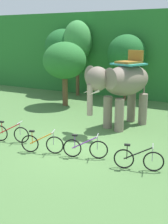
{
  "coord_description": "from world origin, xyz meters",
  "views": [
    {
      "loc": [
        5.82,
        -9.64,
        4.47
      ],
      "look_at": [
        -0.02,
        1.0,
        1.3
      ],
      "focal_mm": 47.02,
      "sensor_mm": 36.0,
      "label": 1
    }
  ],
  "objects_px": {
    "bike_red": "(11,133)",
    "bike_black": "(138,159)",
    "tree_center_left": "(126,54)",
    "tree_far_left": "(63,47)",
    "bike_purple": "(85,148)",
    "tree_right": "(77,42)",
    "tree_center_right": "(65,61)",
    "bike_orange": "(42,144)",
    "elephant": "(122,84)"
  },
  "relations": [
    {
      "from": "tree_center_right",
      "to": "bike_black",
      "type": "distance_m",
      "value": 10.42
    },
    {
      "from": "bike_red",
      "to": "bike_black",
      "type": "bearing_deg",
      "value": 0.19
    },
    {
      "from": "tree_center_right",
      "to": "bike_orange",
      "type": "height_order",
      "value": "tree_center_right"
    },
    {
      "from": "tree_far_left",
      "to": "bike_purple",
      "type": "distance_m",
      "value": 13.32
    },
    {
      "from": "tree_right",
      "to": "bike_red",
      "type": "height_order",
      "value": "tree_right"
    },
    {
      "from": "tree_center_right",
      "to": "bike_black",
      "type": "relative_size",
      "value": 2.47
    },
    {
      "from": "tree_center_left",
      "to": "bike_black",
      "type": "bearing_deg",
      "value": -66.56
    },
    {
      "from": "bike_black",
      "to": "bike_red",
      "type": "bearing_deg",
      "value": -179.81
    },
    {
      "from": "bike_purple",
      "to": "bike_black",
      "type": "bearing_deg",
      "value": -0.64
    },
    {
      "from": "bike_red",
      "to": "bike_orange",
      "type": "xyz_separation_m",
      "value": [
        1.94,
        -0.35,
        0.0
      ]
    },
    {
      "from": "bike_orange",
      "to": "bike_red",
      "type": "bearing_deg",
      "value": 169.92
    },
    {
      "from": "tree_right",
      "to": "tree_center_left",
      "type": "relative_size",
      "value": 1.22
    },
    {
      "from": "tree_center_right",
      "to": "bike_orange",
      "type": "relative_size",
      "value": 2.53
    },
    {
      "from": "tree_far_left",
      "to": "tree_right",
      "type": "distance_m",
      "value": 1.47
    },
    {
      "from": "tree_right",
      "to": "tree_center_right",
      "type": "height_order",
      "value": "tree_right"
    },
    {
      "from": "tree_far_left",
      "to": "bike_purple",
      "type": "xyz_separation_m",
      "value": [
        7.63,
        -10.44,
        -3.22
      ]
    },
    {
      "from": "tree_center_right",
      "to": "elephant",
      "type": "bearing_deg",
      "value": -28.27
    },
    {
      "from": "bike_black",
      "to": "tree_center_left",
      "type": "bearing_deg",
      "value": 113.44
    },
    {
      "from": "tree_right",
      "to": "elephant",
      "type": "height_order",
      "value": "tree_right"
    },
    {
      "from": "elephant",
      "to": "tree_center_left",
      "type": "bearing_deg",
      "value": 109.3
    },
    {
      "from": "tree_center_left",
      "to": "bike_orange",
      "type": "bearing_deg",
      "value": -86.42
    },
    {
      "from": "bike_purple",
      "to": "bike_red",
      "type": "bearing_deg",
      "value": -179.34
    },
    {
      "from": "elephant",
      "to": "tree_center_right",
      "type": "bearing_deg",
      "value": 151.73
    },
    {
      "from": "tree_far_left",
      "to": "bike_orange",
      "type": "distance_m",
      "value": 12.75
    },
    {
      "from": "tree_far_left",
      "to": "tree_center_right",
      "type": "xyz_separation_m",
      "value": [
        2.36,
        -3.51,
        -0.7
      ]
    },
    {
      "from": "tree_right",
      "to": "tree_center_right",
      "type": "relative_size",
      "value": 1.35
    },
    {
      "from": "tree_center_left",
      "to": "bike_black",
      "type": "height_order",
      "value": "tree_center_left"
    },
    {
      "from": "bike_red",
      "to": "elephant",
      "type": "bearing_deg",
      "value": 51.67
    },
    {
      "from": "elephant",
      "to": "tree_far_left",
      "type": "bearing_deg",
      "value": 139.88
    },
    {
      "from": "tree_right",
      "to": "bike_black",
      "type": "distance_m",
      "value": 13.69
    },
    {
      "from": "bike_purple",
      "to": "tree_center_left",
      "type": "bearing_deg",
      "value": 103.03
    },
    {
      "from": "elephant",
      "to": "bike_red",
      "type": "distance_m",
      "value": 5.75
    },
    {
      "from": "tree_center_left",
      "to": "bike_red",
      "type": "xyz_separation_m",
      "value": [
        -1.28,
        -10.28,
        -2.89
      ]
    },
    {
      "from": "tree_far_left",
      "to": "bike_red",
      "type": "distance_m",
      "value": 11.66
    },
    {
      "from": "elephant",
      "to": "bike_orange",
      "type": "xyz_separation_m",
      "value": [
        -1.44,
        -4.62,
        -1.82
      ]
    },
    {
      "from": "tree_center_left",
      "to": "tree_far_left",
      "type": "bearing_deg",
      "value": 177.89
    },
    {
      "from": "bike_black",
      "to": "bike_purple",
      "type": "bearing_deg",
      "value": 179.36
    },
    {
      "from": "tree_center_left",
      "to": "bike_red",
      "type": "distance_m",
      "value": 10.76
    },
    {
      "from": "bike_red",
      "to": "bike_orange",
      "type": "relative_size",
      "value": 1.03
    },
    {
      "from": "elephant",
      "to": "bike_black",
      "type": "distance_m",
      "value": 5.19
    },
    {
      "from": "tree_center_left",
      "to": "bike_black",
      "type": "distance_m",
      "value": 11.56
    },
    {
      "from": "tree_center_right",
      "to": "bike_orange",
      "type": "bearing_deg",
      "value": -64.04
    },
    {
      "from": "elephant",
      "to": "bike_red",
      "type": "bearing_deg",
      "value": -128.33
    },
    {
      "from": "bike_red",
      "to": "bike_purple",
      "type": "relative_size",
      "value": 1.02
    },
    {
      "from": "tree_far_left",
      "to": "tree_right",
      "type": "xyz_separation_m",
      "value": [
        1.39,
        -0.2,
        0.42
      ]
    },
    {
      "from": "tree_right",
      "to": "elephant",
      "type": "bearing_deg",
      "value": -45.16
    },
    {
      "from": "tree_far_left",
      "to": "bike_red",
      "type": "height_order",
      "value": "tree_far_left"
    },
    {
      "from": "bike_orange",
      "to": "bike_black",
      "type": "relative_size",
      "value": 0.98
    },
    {
      "from": "tree_center_left",
      "to": "elephant",
      "type": "relative_size",
      "value": 1.08
    },
    {
      "from": "bike_black",
      "to": "tree_center_right",
      "type": "bearing_deg",
      "value": 136.6
    }
  ]
}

